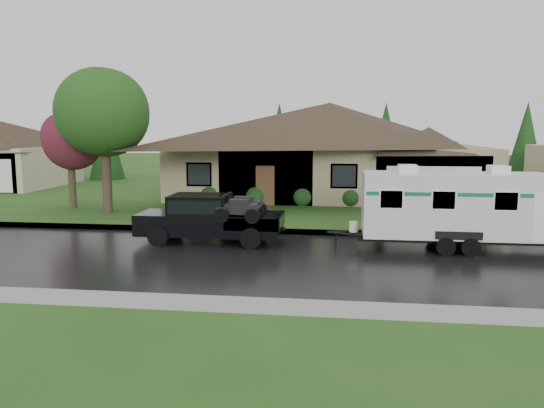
# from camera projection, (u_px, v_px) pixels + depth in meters

# --- Properties ---
(ground) EXTENTS (140.00, 140.00, 0.00)m
(ground) POSITION_uv_depth(u_px,v_px,m) (264.00, 245.00, 19.27)
(ground) COLOR #224C18
(ground) RESTS_ON ground
(road) EXTENTS (140.00, 8.00, 0.01)m
(road) POSITION_uv_depth(u_px,v_px,m) (255.00, 258.00, 17.31)
(road) COLOR black
(road) RESTS_ON ground
(curb) EXTENTS (140.00, 0.50, 0.15)m
(curb) POSITION_uv_depth(u_px,v_px,m) (272.00, 231.00, 21.47)
(curb) COLOR gray
(curb) RESTS_ON ground
(lawn) EXTENTS (140.00, 26.00, 0.15)m
(lawn) POSITION_uv_depth(u_px,v_px,m) (298.00, 193.00, 33.98)
(lawn) COLOR #224C18
(lawn) RESTS_ON ground
(house_main) EXTENTS (19.44, 10.80, 6.90)m
(house_main) POSITION_uv_depth(u_px,v_px,m) (334.00, 139.00, 32.05)
(house_main) COLOR gray
(house_main) RESTS_ON lawn
(tree_left_green) EXTENTS (4.22, 4.22, 6.98)m
(tree_left_green) POSITION_uv_depth(u_px,v_px,m) (104.00, 112.00, 25.17)
(tree_left_green) COLOR #382B1E
(tree_left_green) RESTS_ON lawn
(tree_red) EXTENTS (3.06, 3.06, 5.06)m
(tree_red) POSITION_uv_depth(u_px,v_px,m) (70.00, 139.00, 26.86)
(tree_red) COLOR #382B1E
(tree_red) RESTS_ON lawn
(shrub_row) EXTENTS (13.60, 1.00, 1.00)m
(shrub_row) POSITION_uv_depth(u_px,v_px,m) (326.00, 196.00, 28.05)
(shrub_row) COLOR #143814
(shrub_row) RESTS_ON lawn
(pickup_truck) EXTENTS (5.33, 2.03, 1.78)m
(pickup_truck) POSITION_uv_depth(u_px,v_px,m) (207.00, 217.00, 19.63)
(pickup_truck) COLOR black
(pickup_truck) RESTS_ON ground
(travel_trailer) EXTENTS (6.58, 2.31, 2.95)m
(travel_trailer) POSITION_uv_depth(u_px,v_px,m) (453.00, 205.00, 18.42)
(travel_trailer) COLOR silver
(travel_trailer) RESTS_ON ground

